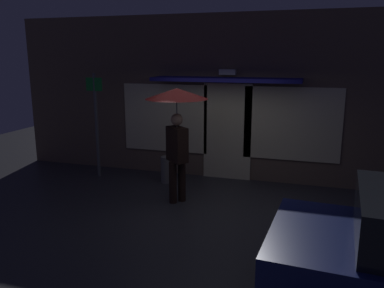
% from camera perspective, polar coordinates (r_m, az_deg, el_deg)
% --- Properties ---
extents(ground_plane, '(18.00, 18.00, 0.00)m').
position_cam_1_polar(ground_plane, '(7.18, 1.33, -10.07)').
color(ground_plane, '#2D2D33').
extents(building_facade, '(10.59, 1.00, 3.72)m').
position_cam_1_polar(building_facade, '(8.94, 5.50, 6.67)').
color(building_facade, brown).
rests_on(building_facade, ground).
extents(person_with_umbrella, '(1.17, 1.17, 2.21)m').
position_cam_1_polar(person_with_umbrella, '(7.26, -2.25, 4.64)').
color(person_with_umbrella, black).
rests_on(person_with_umbrella, ground).
extents(street_sign_post, '(0.40, 0.07, 2.42)m').
position_cam_1_polar(street_sign_post, '(9.22, -13.87, 3.56)').
color(street_sign_post, '#595B60').
rests_on(street_sign_post, ground).
extents(sidewalk_bollard, '(0.24, 0.24, 0.59)m').
position_cam_1_polar(sidewalk_bollard, '(8.77, -3.79, -3.76)').
color(sidewalk_bollard, slate).
rests_on(sidewalk_bollard, ground).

